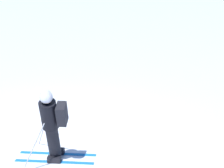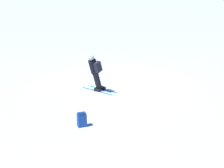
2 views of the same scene
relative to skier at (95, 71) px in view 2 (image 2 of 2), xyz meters
The scene contains 3 objects.
ground_plane 1.98m from the skier, behind, with size 300.00×300.00×0.00m, color white.
skier is the anchor object (origin of this frame).
spare_backpack 3.74m from the skier, 26.15° to the left, with size 0.37×0.36×0.50m.
Camera 2 is at (14.61, 8.56, 5.24)m, focal length 60.00 mm.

